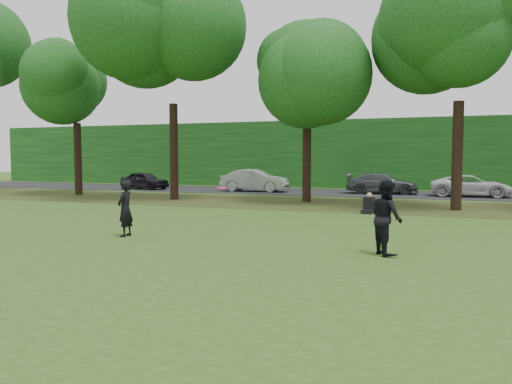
# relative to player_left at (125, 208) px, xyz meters

# --- Properties ---
(ground) EXTENTS (120.00, 120.00, 0.00)m
(ground) POSITION_rel_player_left_xyz_m (4.98, -1.34, -0.80)
(ground) COLOR #314917
(ground) RESTS_ON ground
(leaf_litter) EXTENTS (60.00, 7.00, 0.01)m
(leaf_litter) POSITION_rel_player_left_xyz_m (4.98, 11.66, -0.80)
(leaf_litter) COLOR #3C3415
(leaf_litter) RESTS_ON ground
(street) EXTENTS (70.00, 7.00, 0.02)m
(street) POSITION_rel_player_left_xyz_m (4.98, 19.66, -0.79)
(street) COLOR black
(street) RESTS_ON ground
(far_hedge) EXTENTS (70.00, 3.00, 5.00)m
(far_hedge) POSITION_rel_player_left_xyz_m (4.98, 25.66, 1.70)
(far_hedge) COLOR #134316
(far_hedge) RESTS_ON ground
(player_left) EXTENTS (0.44, 0.62, 1.60)m
(player_left) POSITION_rel_player_left_xyz_m (0.00, 0.00, 0.00)
(player_left) COLOR black
(player_left) RESTS_ON ground
(player_right) EXTENTS (0.99, 1.06, 1.74)m
(player_right) POSITION_rel_player_left_xyz_m (7.25, -0.10, 0.07)
(player_right) COLOR black
(player_right) RESTS_ON ground
(parked_cars) EXTENTS (34.10, 3.48, 1.45)m
(parked_cars) POSITION_rel_player_left_xyz_m (5.13, 18.95, -0.12)
(parked_cars) COLOR black
(parked_cars) RESTS_ON street
(frisbee) EXTENTS (0.31, 0.31, 0.04)m
(frisbee) POSITION_rel_player_left_xyz_m (2.97, 0.10, 0.64)
(frisbee) COLOR #F01461
(frisbee) RESTS_ON ground
(seated_person) EXTENTS (0.48, 0.77, 0.83)m
(seated_person) POSITION_rel_player_left_xyz_m (5.65, 8.52, -0.49)
(seated_person) COLOR black
(seated_person) RESTS_ON ground
(tree_line) EXTENTS (55.30, 7.90, 12.31)m
(tree_line) POSITION_rel_player_left_xyz_m (4.64, 11.60, 7.04)
(tree_line) COLOR black
(tree_line) RESTS_ON ground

